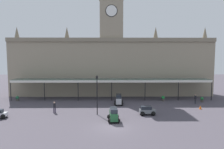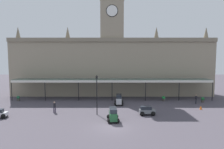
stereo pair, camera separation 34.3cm
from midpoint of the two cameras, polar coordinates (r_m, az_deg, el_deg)
name	(u,v)px [view 2 (the right image)]	position (r m, az deg, el deg)	size (l,w,h in m)	color
ground_plane	(112,126)	(24.20, 0.43, -14.92)	(140.00, 140.00, 0.00)	#49444D
station_building	(112,63)	(43.02, 0.22, 3.41)	(42.96, 5.73, 22.02)	gray
entrance_canopy	(112,80)	(38.21, 0.25, -1.56)	(38.45, 3.26, 4.00)	#38564C
car_grey_estate	(147,111)	(28.89, 10.48, -10.48)	(2.28, 1.59, 1.27)	slate
car_green_van	(113,115)	(25.77, 0.66, -11.77)	(1.70, 2.46, 1.77)	#1E512D
car_silver_van	(119,100)	(34.37, 2.30, -7.47)	(1.65, 2.43, 1.77)	#B2B5BA
pedestrian_near_entrance	(54,107)	(30.65, -16.17, -9.03)	(0.39, 0.34, 1.67)	#3F384C
pedestrian_beside_cars	(196,99)	(38.04, 23.58, -6.51)	(0.34, 0.37, 1.67)	black
victorian_lamppost	(97,91)	(28.03, -4.12, -4.74)	(0.30, 0.30, 5.73)	black
traffic_cone	(201,108)	(34.45, 24.79, -8.77)	(0.40, 0.40, 0.62)	orange
planter_forecourt_centre	(203,100)	(39.80, 25.22, -6.69)	(0.60, 0.60, 0.96)	#47423D
planter_near_kerb	(18,98)	(41.27, -25.53, -6.29)	(0.60, 0.60, 0.96)	#47423D
planter_by_canopy	(164,98)	(38.40, 15.08, -6.79)	(0.60, 0.60, 0.96)	#47423D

